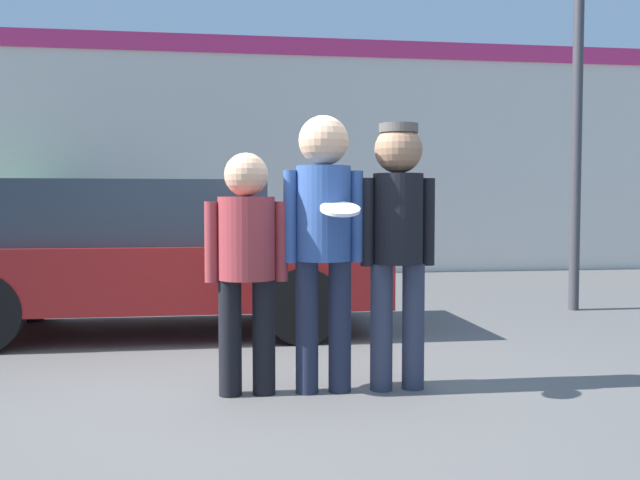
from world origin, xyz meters
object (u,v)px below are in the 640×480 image
Objects in this scene: person_middle_with_frisbee at (324,225)px; parked_car_near at (152,256)px; shrub at (30,232)px; person_right at (398,229)px; person_left at (247,252)px.

person_middle_with_frisbee is 0.42× the size of parked_car_near.
person_right is at bearing -59.58° from shrub.
person_right reaches higher than person_left.
person_middle_with_frisbee is 0.50m from person_right.
person_left is 0.53m from person_middle_with_frisbee.
person_left is at bearing 177.65° from person_middle_with_frisbee.
parked_car_near is at bearing 126.71° from person_right.
person_right reaches higher than shrub.
parked_car_near is at bearing -63.42° from shrub.
person_left is at bearing -66.17° from shrub.
shrub is at bearing 120.42° from person_right.
shrub reaches higher than parked_car_near.
person_middle_with_frisbee is at bearing -61.74° from parked_car_near.
person_right is (1.01, -0.01, 0.15)m from person_left.
person_middle_with_frisbee is 2.80m from parked_car_near.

